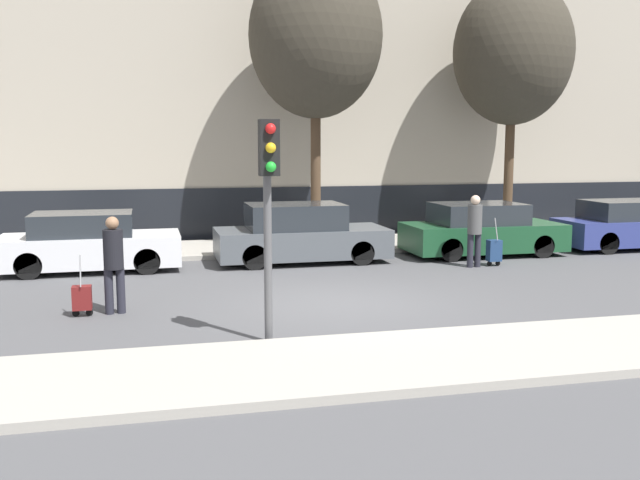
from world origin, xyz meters
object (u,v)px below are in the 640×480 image
parked_car_0 (89,244)px  trolley_left (82,298)px  pedestrian_right (475,226)px  bare_tree_down_street (316,36)px  parked_car_1 (300,235)px  parked_car_2 (481,231)px  pedestrian_left (114,259)px  bare_tree_near_crossing (513,52)px  parked_car_3 (629,226)px  trolley_right (494,251)px  traffic_light (269,185)px

parked_car_0 → trolley_left: size_ratio=3.80×
pedestrian_right → bare_tree_down_street: bare_tree_down_street is taller
parked_car_1 → parked_car_2: parked_car_1 is taller
pedestrian_left → bare_tree_near_crossing: (11.26, 6.89, 4.63)m
parked_car_2 → pedestrian_right: pedestrian_right is taller
parked_car_3 → bare_tree_down_street: 10.24m
parked_car_3 → parked_car_2: bearing=-179.4°
parked_car_2 → bare_tree_down_street: size_ratio=0.52×
trolley_right → parked_car_3: bearing=18.6°
traffic_light → parked_car_1: bearing=74.4°
parked_car_2 → bare_tree_down_street: (-4.01, 2.19, 5.18)m
parked_car_3 → traffic_light: (-11.47, -7.07, 1.73)m
parked_car_1 → pedestrian_right: 4.28m
pedestrian_right → trolley_right: size_ratio=1.47×
trolley_left → bare_tree_near_crossing: size_ratio=0.14×
trolley_left → parked_car_1: bearing=43.6°
trolley_right → traffic_light: (-6.43, -5.38, 2.00)m
parked_car_2 → pedestrian_right: size_ratio=2.39×
parked_car_1 → pedestrian_left: pedestrian_left is taller
bare_tree_down_street → pedestrian_right: bearing=-52.4°
traffic_light → pedestrian_right: bearing=42.2°
bare_tree_down_street → parked_car_2: bearing=-28.7°
parked_car_2 → bare_tree_near_crossing: 5.87m
parked_car_2 → bare_tree_down_street: bearing=151.3°
parked_car_1 → trolley_right: (4.45, -1.69, -0.30)m
traffic_light → pedestrian_left: bearing=132.3°
pedestrian_left → trolley_left: (-0.55, -0.07, -0.65)m
parked_car_0 → pedestrian_right: bearing=-10.6°
parked_car_0 → parked_car_1: 5.03m
trolley_left → traffic_light: traffic_light is taller
trolley_right → bare_tree_down_street: size_ratio=0.15×
traffic_light → bare_tree_near_crossing: bearing=46.5°
pedestrian_right → traffic_light: (-5.88, -5.34, 1.38)m
trolley_right → pedestrian_left: bearing=-162.0°
parked_car_3 → bare_tree_down_street: bare_tree_down_street is taller
pedestrian_left → trolley_right: bearing=10.8°
parked_car_2 → parked_car_3: 4.56m
bare_tree_down_street → traffic_light: bearing=-107.5°
parked_car_2 → traffic_light: 10.00m
trolley_right → bare_tree_near_crossing: (2.52, 4.05, 5.23)m
parked_car_0 → trolley_left: 4.57m
trolley_left → pedestrian_right: 9.22m
parked_car_0 → traffic_light: bearing=-66.5°
parked_car_0 → pedestrian_right: (8.94, -1.68, 0.34)m
parked_car_0 → parked_car_1: size_ratio=0.96×
parked_car_3 → trolley_left: 15.05m
parked_car_0 → pedestrian_left: pedestrian_left is taller
parked_car_3 → pedestrian_right: bearing=-162.8°
trolley_left → traffic_light: bearing=-40.8°
trolley_left → pedestrian_right: (8.74, 2.88, 0.66)m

